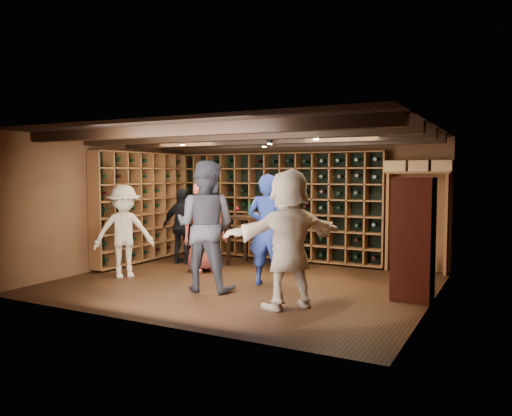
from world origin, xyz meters
The scene contains 13 objects.
ground centered at (0.00, 0.00, 0.00)m, with size 6.00×6.00×0.00m, color #321B0E.
room_shell centered at (0.00, 0.05, 2.42)m, with size 6.00×6.00×6.00m.
wine_rack_back centered at (-0.52, 2.33, 1.15)m, with size 4.65×0.30×2.20m.
wine_rack_left centered at (-2.83, 0.82, 1.15)m, with size 0.30×2.65×2.20m.
crate_shelf centered at (2.41, 2.32, 1.57)m, with size 1.20×0.32×2.07m.
display_cabinet centered at (2.71, 0.20, 0.86)m, with size 0.55×0.50×1.75m.
man_blue_shirt centered at (0.42, 0.08, 0.91)m, with size 0.67×0.44×1.83m, color navy.
man_grey_suit centered at (-0.27, -0.70, 1.02)m, with size 0.99×0.77×2.03m, color black.
guest_red_floral centered at (-1.14, 0.56, 0.85)m, with size 0.83×0.54×1.70m, color maroon.
guest_woman_black centered at (-1.96, 1.02, 0.77)m, with size 0.90×0.37×1.53m, color black.
guest_khaki centered at (-2.10, -0.54, 0.81)m, with size 1.05×0.60×1.63m, color #9C8A6B.
guest_beige centered at (1.30, -1.03, 0.95)m, with size 1.76×0.56×1.90m, color tan.
tasting_table centered at (-0.41, 1.46, 0.86)m, with size 1.40×0.86×1.27m.
Camera 1 is at (4.02, -7.19, 1.84)m, focal length 35.00 mm.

